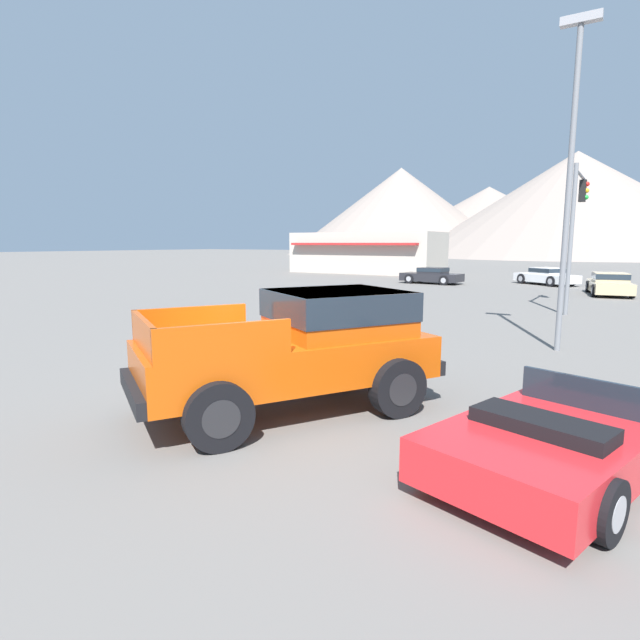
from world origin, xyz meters
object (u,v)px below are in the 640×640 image
at_px(red_convertible_car, 566,437).
at_px(traffic_light_main, 577,212).
at_px(parked_car_white, 546,276).
at_px(orange_pickup_truck, 305,342).
at_px(street_lamp_post, 571,158).
at_px(parked_car_dark, 432,275).
at_px(parked_car_tan, 610,284).

relative_size(red_convertible_car, traffic_light_main, 0.78).
relative_size(red_convertible_car, parked_car_white, 1.01).
xyz_separation_m(orange_pickup_truck, street_lamp_post, (2.97, 7.21, 3.67)).
distance_m(orange_pickup_truck, street_lamp_post, 8.62).
distance_m(red_convertible_car, street_lamp_post, 8.70).
bearing_deg(orange_pickup_truck, red_convertible_car, 27.14).
xyz_separation_m(orange_pickup_truck, traffic_light_main, (2.37, 15.75, 2.82)).
bearing_deg(parked_car_dark, red_convertible_car, -152.91).
xyz_separation_m(parked_car_dark, street_lamp_post, (10.16, -18.90, 4.22)).
distance_m(parked_car_dark, traffic_light_main, 14.49).
relative_size(parked_car_tan, parked_car_white, 1.04).
height_order(parked_car_dark, traffic_light_main, traffic_light_main).
distance_m(parked_car_dark, parked_car_white, 7.42).
bearing_deg(street_lamp_post, parked_car_white, 98.81).
xyz_separation_m(red_convertible_car, parked_car_dark, (-11.16, 26.36, 0.14)).
bearing_deg(traffic_light_main, parked_car_white, 11.80).
distance_m(orange_pickup_truck, red_convertible_car, 4.04).
distance_m(orange_pickup_truck, parked_car_dark, 27.09).
xyz_separation_m(parked_car_tan, parked_car_dark, (-10.60, 2.27, -0.04)).
distance_m(traffic_light_main, street_lamp_post, 8.61).
bearing_deg(orange_pickup_truck, parked_car_dark, 136.13).
bearing_deg(orange_pickup_truck, parked_car_white, 121.59).
bearing_deg(red_convertible_car, street_lamp_post, 114.02).
distance_m(red_convertible_car, parked_car_tan, 24.10).
height_order(red_convertible_car, parked_car_white, parked_car_white).
bearing_deg(parked_car_tan, street_lamp_post, -101.63).
height_order(parked_car_white, street_lamp_post, street_lamp_post).
bearing_deg(parked_car_tan, traffic_light_main, -107.43).
xyz_separation_m(parked_car_white, traffic_light_main, (2.81, -13.43, 3.35)).
bearing_deg(red_convertible_car, parked_car_dark, 129.32).
height_order(orange_pickup_truck, street_lamp_post, street_lamp_post).
xyz_separation_m(parked_car_tan, parked_car_white, (-3.85, 5.34, -0.02)).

